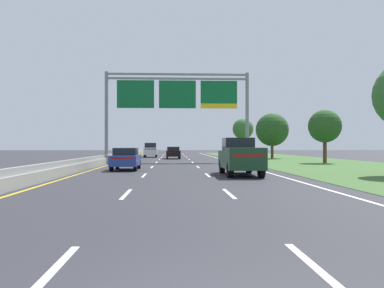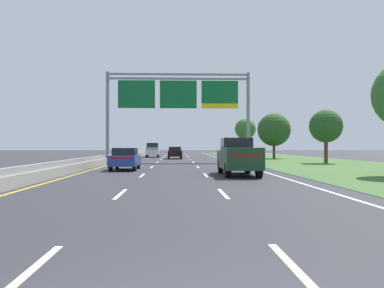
{
  "view_description": "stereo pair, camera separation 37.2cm",
  "coord_description": "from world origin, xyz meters",
  "px_view_note": "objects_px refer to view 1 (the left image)",
  "views": [
    {
      "loc": [
        -0.19,
        -4.02,
        1.74
      ],
      "look_at": [
        1.42,
        29.5,
        1.86
      ],
      "focal_mm": 37.74,
      "sensor_mm": 36.0,
      "label": 1
    },
    {
      "loc": [
        0.19,
        -4.03,
        1.74
      ],
      "look_at": [
        1.42,
        29.5,
        1.86
      ],
      "focal_mm": 37.74,
      "sensor_mm": 36.0,
      "label": 2
    }
  ],
  "objects_px": {
    "roadside_tree_distant": "(243,129)",
    "roadside_tree_far": "(272,130)",
    "pickup_truck_darkgreen": "(240,157)",
    "car_blue_left_lane_sedan": "(126,158)",
    "car_white_left_lane_suv": "(151,150)",
    "overhead_sign_gantry": "(177,98)",
    "roadside_tree_mid": "(325,126)",
    "car_black_centre_lane_sedan": "(173,153)"
  },
  "relations": [
    {
      "from": "car_black_centre_lane_sedan",
      "to": "car_blue_left_lane_sedan",
      "type": "bearing_deg",
      "value": 171.03
    },
    {
      "from": "car_white_left_lane_suv",
      "to": "roadside_tree_far",
      "type": "distance_m",
      "value": 18.05
    },
    {
      "from": "car_black_centre_lane_sedan",
      "to": "roadside_tree_distant",
      "type": "relative_size",
      "value": 0.7
    },
    {
      "from": "overhead_sign_gantry",
      "to": "roadside_tree_distant",
      "type": "distance_m",
      "value": 28.48
    },
    {
      "from": "car_blue_left_lane_sedan",
      "to": "roadside_tree_far",
      "type": "xyz_separation_m",
      "value": [
        16.51,
        24.13,
        3.0
      ]
    },
    {
      "from": "overhead_sign_gantry",
      "to": "car_black_centre_lane_sedan",
      "type": "relative_size",
      "value": 3.4
    },
    {
      "from": "overhead_sign_gantry",
      "to": "car_black_centre_lane_sedan",
      "type": "xyz_separation_m",
      "value": [
        -0.43,
        10.58,
        -5.85
      ]
    },
    {
      "from": "pickup_truck_darkgreen",
      "to": "car_white_left_lane_suv",
      "type": "bearing_deg",
      "value": 11.51
    },
    {
      "from": "car_blue_left_lane_sedan",
      "to": "roadside_tree_mid",
      "type": "relative_size",
      "value": 0.84
    },
    {
      "from": "car_black_centre_lane_sedan",
      "to": "overhead_sign_gantry",
      "type": "bearing_deg",
      "value": -178.57
    },
    {
      "from": "roadside_tree_far",
      "to": "car_white_left_lane_suv",
      "type": "bearing_deg",
      "value": 157.24
    },
    {
      "from": "overhead_sign_gantry",
      "to": "roadside_tree_far",
      "type": "relative_size",
      "value": 2.51
    },
    {
      "from": "car_blue_left_lane_sedan",
      "to": "car_white_left_lane_suv",
      "type": "relative_size",
      "value": 0.93
    },
    {
      "from": "car_blue_left_lane_sedan",
      "to": "roadside_tree_mid",
      "type": "xyz_separation_m",
      "value": [
        18.19,
        9.94,
        2.79
      ]
    },
    {
      "from": "pickup_truck_darkgreen",
      "to": "roadside_tree_mid",
      "type": "xyz_separation_m",
      "value": [
        10.92,
        15.24,
        2.53
      ]
    },
    {
      "from": "overhead_sign_gantry",
      "to": "roadside_tree_distant",
      "type": "bearing_deg",
      "value": 66.23
    },
    {
      "from": "car_white_left_lane_suv",
      "to": "roadside_tree_mid",
      "type": "distance_m",
      "value": 27.93
    },
    {
      "from": "pickup_truck_darkgreen",
      "to": "car_blue_left_lane_sedan",
      "type": "xyz_separation_m",
      "value": [
        -7.28,
        5.3,
        -0.26
      ]
    },
    {
      "from": "car_blue_left_lane_sedan",
      "to": "roadside_tree_distant",
      "type": "height_order",
      "value": "roadside_tree_distant"
    },
    {
      "from": "pickup_truck_darkgreen",
      "to": "car_white_left_lane_suv",
      "type": "height_order",
      "value": "pickup_truck_darkgreen"
    },
    {
      "from": "pickup_truck_darkgreen",
      "to": "car_black_centre_lane_sedan",
      "type": "xyz_separation_m",
      "value": [
        -3.89,
        29.1,
        -0.26
      ]
    },
    {
      "from": "roadside_tree_mid",
      "to": "pickup_truck_darkgreen",
      "type": "bearing_deg",
      "value": -125.62
    },
    {
      "from": "car_blue_left_lane_sedan",
      "to": "car_white_left_lane_suv",
      "type": "bearing_deg",
      "value": -0.25
    },
    {
      "from": "pickup_truck_darkgreen",
      "to": "roadside_tree_far",
      "type": "height_order",
      "value": "roadside_tree_far"
    },
    {
      "from": "roadside_tree_mid",
      "to": "roadside_tree_distant",
      "type": "distance_m",
      "value": 29.43
    },
    {
      "from": "overhead_sign_gantry",
      "to": "car_blue_left_lane_sedan",
      "type": "distance_m",
      "value": 14.95
    },
    {
      "from": "roadside_tree_mid",
      "to": "roadside_tree_distant",
      "type": "xyz_separation_m",
      "value": [
        -2.94,
        29.27,
        0.92
      ]
    },
    {
      "from": "roadside_tree_distant",
      "to": "roadside_tree_far",
      "type": "bearing_deg",
      "value": -85.22
    },
    {
      "from": "overhead_sign_gantry",
      "to": "roadside_tree_mid",
      "type": "height_order",
      "value": "overhead_sign_gantry"
    },
    {
      "from": "pickup_truck_darkgreen",
      "to": "car_white_left_lane_suv",
      "type": "relative_size",
      "value": 1.14
    },
    {
      "from": "pickup_truck_darkgreen",
      "to": "car_black_centre_lane_sedan",
      "type": "distance_m",
      "value": 29.36
    },
    {
      "from": "car_black_centre_lane_sedan",
      "to": "roadside_tree_mid",
      "type": "xyz_separation_m",
      "value": [
        14.81,
        -13.86,
        2.79
      ]
    },
    {
      "from": "car_black_centre_lane_sedan",
      "to": "roadside_tree_mid",
      "type": "height_order",
      "value": "roadside_tree_mid"
    },
    {
      "from": "overhead_sign_gantry",
      "to": "car_white_left_lane_suv",
      "type": "bearing_deg",
      "value": 101.9
    },
    {
      "from": "car_white_left_lane_suv",
      "to": "car_blue_left_lane_sedan",
      "type": "bearing_deg",
      "value": 178.32
    },
    {
      "from": "car_black_centre_lane_sedan",
      "to": "roadside_tree_far",
      "type": "height_order",
      "value": "roadside_tree_far"
    },
    {
      "from": "car_black_centre_lane_sedan",
      "to": "roadside_tree_far",
      "type": "bearing_deg",
      "value": -89.47
    },
    {
      "from": "overhead_sign_gantry",
      "to": "roadside_tree_mid",
      "type": "distance_m",
      "value": 15.07
    },
    {
      "from": "pickup_truck_darkgreen",
      "to": "roadside_tree_far",
      "type": "xyz_separation_m",
      "value": [
        9.24,
        29.43,
        2.75
      ]
    },
    {
      "from": "overhead_sign_gantry",
      "to": "pickup_truck_darkgreen",
      "type": "relative_size",
      "value": 2.78
    },
    {
      "from": "overhead_sign_gantry",
      "to": "car_white_left_lane_suv",
      "type": "relative_size",
      "value": 3.17
    },
    {
      "from": "roadside_tree_mid",
      "to": "roadside_tree_distant",
      "type": "bearing_deg",
      "value": 95.73
    }
  ]
}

